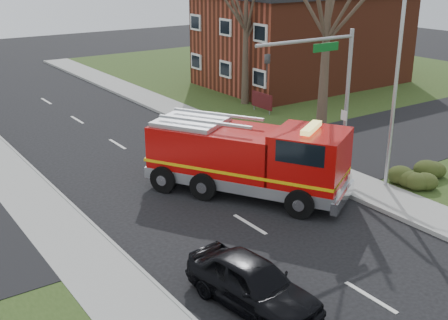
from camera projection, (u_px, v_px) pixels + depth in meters
ground at (250, 224)px, 21.53m from camera, size 120.00×120.00×0.00m
sidewalk_right at (361, 187)px, 24.84m from camera, size 2.40×80.00×0.15m
sidewalk_left at (98, 271)px, 18.17m from camera, size 2.40×80.00×0.15m
brick_building at (304, 38)px, 44.40m from camera, size 15.40×10.40×7.25m
health_center_sign at (262, 101)px, 36.53m from camera, size 0.12×2.00×1.40m
hedge_corner at (421, 170)px, 25.40m from camera, size 2.80×2.00×0.90m
bare_tree_near at (328, 4)px, 28.76m from camera, size 6.00×6.00×12.00m
bare_tree_far at (246, 9)px, 36.83m from camera, size 5.25×5.25×10.50m
traffic_signal_mast at (327, 81)px, 23.89m from camera, size 5.29×0.18×6.80m
streetlight_pole at (395, 87)px, 23.44m from camera, size 1.48×0.16×8.40m
fire_engine at (249, 160)px, 23.87m from camera, size 6.70×8.71×3.39m
parked_car_maroon at (253, 283)px, 16.25m from camera, size 2.39×4.68×1.53m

